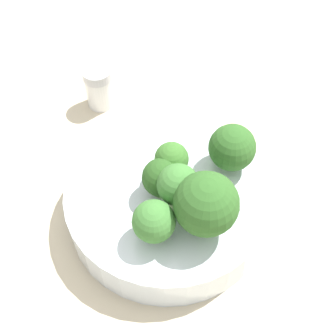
# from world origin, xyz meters

# --- Properties ---
(ground_plane) EXTENTS (3.00, 3.00, 0.00)m
(ground_plane) POSITION_xyz_m (0.00, 0.00, 0.00)
(ground_plane) COLOR beige
(bowl) EXTENTS (0.21, 0.21, 0.05)m
(bowl) POSITION_xyz_m (0.00, 0.00, 0.02)
(bowl) COLOR silver
(bowl) RESTS_ON ground_plane
(broccoli_floret_0) EXTENTS (0.04, 0.04, 0.05)m
(broccoli_floret_0) POSITION_xyz_m (0.00, 0.06, 0.07)
(broccoli_floret_0) COLOR #8EB770
(broccoli_floret_0) RESTS_ON bowl
(broccoli_floret_1) EXTENTS (0.06, 0.06, 0.07)m
(broccoli_floret_1) POSITION_xyz_m (-0.04, 0.03, 0.08)
(broccoli_floret_1) COLOR #84AD66
(broccoli_floret_1) RESTS_ON bowl
(broccoli_floret_2) EXTENTS (0.03, 0.03, 0.05)m
(broccoli_floret_2) POSITION_xyz_m (0.00, -0.02, 0.07)
(broccoli_floret_2) COLOR #84AD66
(broccoli_floret_2) RESTS_ON bowl
(broccoli_floret_3) EXTENTS (0.04, 0.04, 0.06)m
(broccoli_floret_3) POSITION_xyz_m (-0.01, 0.02, 0.08)
(broccoli_floret_3) COLOR #8EB770
(broccoli_floret_3) RESTS_ON bowl
(broccoli_floret_4) EXTENTS (0.04, 0.04, 0.04)m
(broccoli_floret_4) POSITION_xyz_m (0.01, 0.01, 0.07)
(broccoli_floret_4) COLOR #8EB770
(broccoli_floret_4) RESTS_ON bowl
(broccoli_floret_5) EXTENTS (0.05, 0.05, 0.05)m
(broccoli_floret_5) POSITION_xyz_m (-0.06, -0.04, 0.07)
(broccoli_floret_5) COLOR #7A9E5B
(broccoli_floret_5) RESTS_ON bowl
(pepper_shaker) EXTENTS (0.04, 0.04, 0.06)m
(pepper_shaker) POSITION_xyz_m (0.12, -0.14, 0.03)
(pepper_shaker) COLOR silver
(pepper_shaker) RESTS_ON ground_plane
(almond_crumb_0) EXTENTS (0.01, 0.01, 0.01)m
(almond_crumb_0) POSITION_xyz_m (0.05, -0.10, 0.00)
(almond_crumb_0) COLOR #AD7F4C
(almond_crumb_0) RESTS_ON ground_plane
(almond_crumb_1) EXTENTS (0.01, 0.01, 0.01)m
(almond_crumb_1) POSITION_xyz_m (-0.08, -0.09, 0.00)
(almond_crumb_1) COLOR olive
(almond_crumb_1) RESTS_ON ground_plane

